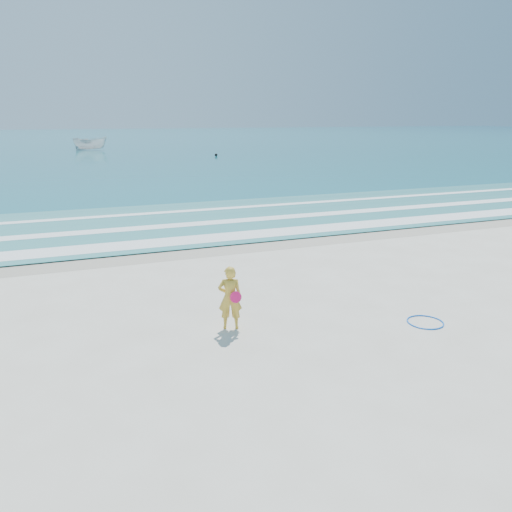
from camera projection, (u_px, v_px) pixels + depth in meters
name	position (u px, v px, depth m)	size (l,w,h in m)	color
ground	(302.00, 353.00, 10.39)	(400.00, 400.00, 0.00)	silver
wet_sand	(194.00, 249.00, 18.47)	(400.00, 2.40, 0.00)	#B2A893
ocean	(80.00, 140.00, 104.62)	(400.00, 190.00, 0.04)	#19727F
shallow	(167.00, 222.00, 22.95)	(400.00, 10.00, 0.01)	#59B7AD
foam_near	(185.00, 240.00, 19.62)	(400.00, 1.40, 0.01)	white
foam_mid	(170.00, 226.00, 22.23)	(400.00, 0.90, 0.01)	white
foam_far	(157.00, 213.00, 25.19)	(400.00, 0.60, 0.01)	white
hoop	(425.00, 322.00, 11.91)	(0.86, 0.86, 0.03)	blue
boat	(90.00, 143.00, 72.16)	(1.86, 4.94, 1.91)	silver
buoy	(216.00, 155.00, 60.97)	(0.36, 0.36, 0.36)	black
woman	(230.00, 298.00, 11.41)	(0.63, 0.52, 1.50)	gold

